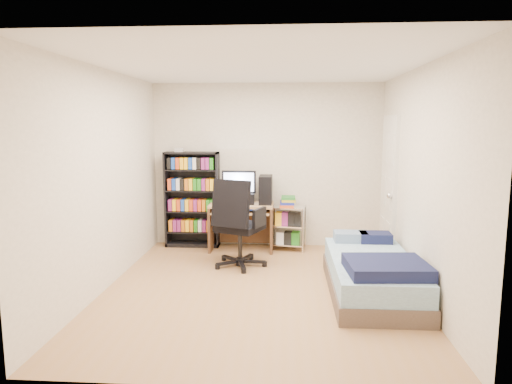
# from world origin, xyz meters

# --- Properties ---
(room) EXTENTS (3.58, 4.08, 2.58)m
(room) POSITION_xyz_m (0.00, 0.00, 1.25)
(room) COLOR #A37951
(room) RESTS_ON ground
(media_shelf) EXTENTS (0.82, 0.27, 1.53)m
(media_shelf) POSITION_xyz_m (-1.14, 1.84, 0.75)
(media_shelf) COLOR black
(media_shelf) RESTS_ON room
(computer_desk) EXTENTS (0.95, 0.55, 1.19)m
(computer_desk) POSITION_xyz_m (-0.26, 1.71, 0.64)
(computer_desk) COLOR tan
(computer_desk) RESTS_ON room
(office_chair) EXTENTS (0.92, 0.92, 1.19)m
(office_chair) POSITION_xyz_m (-0.32, 0.83, 0.38)
(office_chair) COLOR black
(office_chair) RESTS_ON room
(wire_cart) EXTENTS (0.55, 0.43, 0.81)m
(wire_cart) POSITION_xyz_m (0.34, 1.73, 0.53)
(wire_cart) COLOR silver
(wire_cart) RESTS_ON room
(bed) EXTENTS (0.92, 1.85, 0.53)m
(bed) POSITION_xyz_m (1.27, -0.06, 0.23)
(bed) COLOR brown
(bed) RESTS_ON room
(door) EXTENTS (0.12, 0.80, 2.00)m
(door) POSITION_xyz_m (1.72, 1.35, 1.00)
(door) COLOR silver
(door) RESTS_ON room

